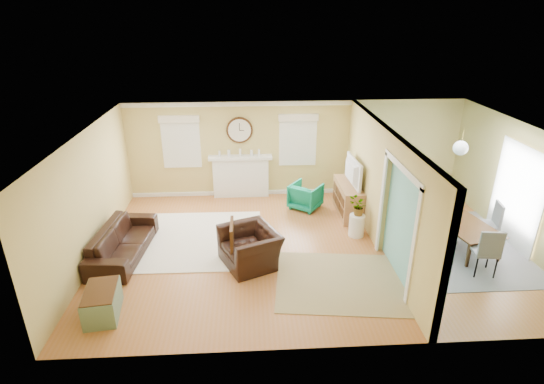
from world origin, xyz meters
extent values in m
plane|color=#A6612C|center=(0.00, 0.00, 0.00)|extent=(9.00, 9.00, 0.00)
cube|color=tan|center=(0.00, 3.00, 1.30)|extent=(9.00, 0.02, 2.60)
cube|color=tan|center=(0.00, -3.00, 1.30)|extent=(9.00, 0.02, 2.60)
cube|color=tan|center=(-4.50, 0.00, 1.30)|extent=(0.02, 6.00, 2.60)
cube|color=tan|center=(4.50, 0.00, 1.30)|extent=(0.02, 6.00, 2.60)
cube|color=white|center=(0.00, 0.00, 2.60)|extent=(9.00, 6.00, 0.02)
cube|color=tan|center=(1.50, 1.40, 1.30)|extent=(0.12, 3.20, 2.60)
cube|color=tan|center=(1.50, -2.50, 1.30)|extent=(0.12, 1.00, 2.60)
cube|color=tan|center=(1.50, -1.10, 2.40)|extent=(0.12, 1.80, 0.40)
cube|color=white|center=(1.43, -0.20, 1.10)|extent=(0.04, 0.12, 2.20)
cube|color=white|center=(1.43, -2.00, 1.10)|extent=(0.04, 0.12, 2.20)
cube|color=white|center=(1.43, -1.10, 2.20)|extent=(0.04, 1.92, 0.12)
cube|color=#61ACA3|center=(1.57, 0.00, 1.30)|extent=(0.02, 6.00, 2.60)
cube|color=white|center=(-1.50, 2.88, 0.55)|extent=(1.50, 0.24, 1.10)
cube|color=white|center=(-1.50, 2.85, 1.13)|extent=(1.70, 0.30, 0.08)
cube|color=black|center=(-1.50, 2.98, 0.50)|extent=(0.85, 0.02, 0.75)
cube|color=gold|center=(-1.50, 2.87, 0.42)|extent=(0.85, 0.02, 0.62)
cylinder|color=#492910|center=(-1.50, 2.97, 1.85)|extent=(0.70, 0.06, 0.70)
cylinder|color=silver|center=(-1.50, 2.94, 1.85)|extent=(0.60, 0.01, 0.60)
cube|color=black|center=(-1.50, 2.93, 1.95)|extent=(0.02, 0.01, 0.20)
cube|color=black|center=(-1.44, 2.93, 1.85)|extent=(0.12, 0.01, 0.02)
cube|color=white|center=(-3.05, 2.98, 1.55)|extent=(0.90, 0.03, 1.30)
cube|color=white|center=(-3.05, 2.95, 1.55)|extent=(1.00, 0.04, 1.40)
cube|color=#EFE5CF|center=(-3.05, 2.91, 2.18)|extent=(1.05, 0.10, 0.18)
cube|color=white|center=(0.05, 2.98, 1.55)|extent=(0.90, 0.03, 1.30)
cube|color=white|center=(0.05, 2.95, 1.55)|extent=(1.00, 0.04, 1.40)
cube|color=#EFE5CF|center=(0.05, 2.91, 2.18)|extent=(1.05, 0.10, 0.18)
cube|color=white|center=(4.47, 0.00, 1.10)|extent=(0.03, 1.60, 2.10)
cube|color=white|center=(4.44, 0.00, 1.10)|extent=(0.03, 1.70, 2.20)
cylinder|color=gold|center=(3.00, 0.00, 2.45)|extent=(0.02, 0.02, 0.30)
sphere|color=white|center=(3.00, 0.00, 2.20)|extent=(0.30, 0.30, 0.30)
cube|color=#EFE5CF|center=(-2.58, 0.49, 0.01)|extent=(3.12, 2.72, 0.02)
cube|color=tan|center=(0.42, -1.32, 0.01)|extent=(2.65, 2.26, 0.01)
cube|color=slate|center=(3.29, -0.16, 0.01)|extent=(2.63, 3.29, 0.01)
imported|color=black|center=(-3.94, -0.08, 0.32)|extent=(1.05, 2.26, 0.64)
imported|color=black|center=(-1.30, -0.56, 0.37)|extent=(1.38, 1.46, 0.74)
imported|color=#117352|center=(0.17, 2.00, 0.33)|extent=(1.01, 1.01, 0.67)
cube|color=slate|center=(-3.80, -2.00, 0.24)|extent=(0.63, 0.91, 0.47)
cube|color=#492910|center=(-3.80, -2.00, 0.48)|extent=(0.59, 0.87, 0.02)
cube|color=#A47E4F|center=(1.18, 1.60, 0.40)|extent=(0.48, 1.44, 0.80)
cube|color=#492910|center=(0.94, 1.17, 0.55)|extent=(0.01, 0.38, 0.22)
cube|color=#492910|center=(0.94, 1.17, 0.28)|extent=(0.01, 0.38, 0.22)
cube|color=#492910|center=(0.94, 1.60, 0.55)|extent=(0.01, 0.38, 0.22)
cube|color=#492910|center=(0.94, 1.60, 0.28)|extent=(0.01, 0.38, 0.22)
cube|color=#492910|center=(0.94, 2.03, 0.55)|extent=(0.01, 0.38, 0.22)
cube|color=#492910|center=(0.94, 2.03, 0.28)|extent=(0.01, 0.38, 0.22)
imported|color=black|center=(1.16, 1.60, 1.14)|extent=(0.20, 1.17, 0.67)
cylinder|color=white|center=(1.14, 0.45, 0.26)|extent=(0.35, 0.35, 0.52)
imported|color=#337F33|center=(1.14, 0.45, 0.73)|extent=(0.48, 0.44, 0.44)
imported|color=#492910|center=(3.29, -0.16, 0.29)|extent=(1.24, 1.81, 0.58)
cube|color=slate|center=(3.22, 0.88, 0.42)|extent=(0.41, 0.41, 0.05)
cube|color=slate|center=(3.22, 0.88, 0.65)|extent=(0.39, 0.07, 0.46)
cylinder|color=black|center=(3.37, 1.05, 0.20)|extent=(0.03, 0.03, 0.39)
cylinder|color=black|center=(3.39, 0.74, 0.20)|extent=(0.03, 0.03, 0.39)
cylinder|color=black|center=(3.05, 1.03, 0.20)|extent=(0.03, 0.03, 0.39)
cylinder|color=black|center=(3.07, 0.72, 0.20)|extent=(0.03, 0.03, 0.39)
cube|color=slate|center=(3.22, -1.18, 0.48)|extent=(0.50, 0.50, 0.05)
cube|color=slate|center=(3.22, -1.18, 0.75)|extent=(0.45, 0.11, 0.53)
cylinder|color=black|center=(3.02, -1.34, 0.22)|extent=(0.03, 0.03, 0.45)
cylinder|color=black|center=(3.06, -0.98, 0.22)|extent=(0.03, 0.03, 0.45)
cylinder|color=black|center=(3.38, -1.38, 0.22)|extent=(0.03, 0.03, 0.45)
cylinder|color=black|center=(3.42, -1.02, 0.22)|extent=(0.03, 0.03, 0.45)
cube|color=white|center=(2.62, -0.12, 0.44)|extent=(0.43, 0.43, 0.05)
cube|color=white|center=(2.62, -0.12, 0.69)|extent=(0.07, 0.42, 0.49)
cylinder|color=black|center=(2.44, 0.03, 0.21)|extent=(0.03, 0.03, 0.41)
cylinder|color=black|center=(2.78, 0.05, 0.21)|extent=(0.03, 0.03, 0.41)
cylinder|color=black|center=(2.46, -0.30, 0.21)|extent=(0.03, 0.03, 0.41)
cylinder|color=black|center=(2.79, -0.28, 0.21)|extent=(0.03, 0.03, 0.41)
cube|color=slate|center=(3.86, -0.07, 0.47)|extent=(0.51, 0.51, 0.05)
cube|color=slate|center=(3.86, -0.07, 0.72)|extent=(0.13, 0.44, 0.52)
cylinder|color=black|center=(4.00, -0.27, 0.22)|extent=(0.03, 0.03, 0.43)
cylinder|color=black|center=(3.66, -0.21, 0.22)|extent=(0.03, 0.03, 0.43)
cylinder|color=black|center=(4.07, 0.07, 0.22)|extent=(0.03, 0.03, 0.43)
cylinder|color=black|center=(3.73, 0.14, 0.22)|extent=(0.03, 0.03, 0.43)
camera|label=1|loc=(-1.29, -7.97, 4.76)|focal=28.00mm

